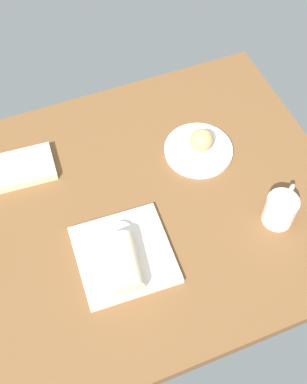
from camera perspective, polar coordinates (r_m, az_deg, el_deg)
dining_table at (r=136.91cm, az=-1.24°, el=-1.74°), size 110.00×90.00×4.00cm
round_plate at (r=145.75cm, az=5.23°, el=4.86°), size 20.18×20.18×1.40cm
scone_pastry at (r=143.13cm, az=5.58°, el=5.99°), size 9.64×9.35×6.38cm
square_plate at (r=126.74cm, az=-3.43°, el=-7.25°), size 24.99×24.99×1.60cm
sauce_cup at (r=127.55cm, az=-3.79°, el=-4.74°), size 5.80×5.80×2.10cm
breakfast_wrap at (r=121.07cm, az=-3.26°, el=-8.16°), size 8.81×15.01×6.80cm
book_stack at (r=145.36cm, az=-15.52°, el=2.56°), size 21.73×13.64×2.69cm
coffee_mug at (r=133.12cm, az=14.54°, el=-1.90°), size 11.69×9.99×8.85cm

